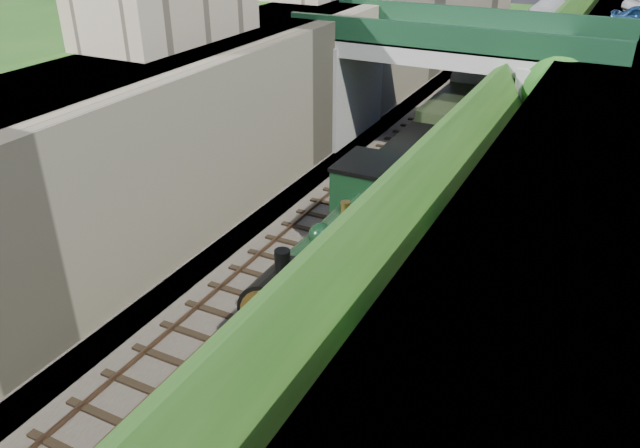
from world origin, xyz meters
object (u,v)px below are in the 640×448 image
Objects in this scene: locomotive at (343,252)px; road_bridge at (464,81)px; tree at (562,92)px; tender at (415,180)px.

road_bridge is at bearing 90.97° from locomotive.
locomotive is at bearing -89.03° from road_bridge.
road_bridge is 5.40m from tree.
locomotive is (0.26, -15.18, -2.18)m from road_bridge.
tender is at bearing 90.00° from locomotive.
road_bridge is 2.67× the size of tender.
locomotive is 1.70× the size of tender.
tree is 0.65× the size of locomotive.
tender is at bearing -129.18° from tree.
road_bridge reaches higher than tree.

